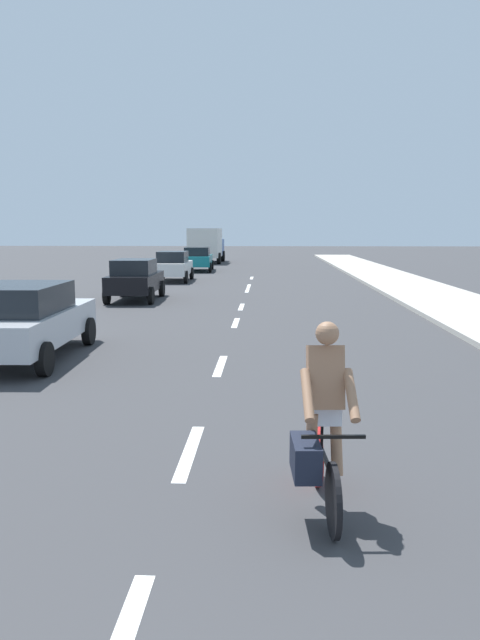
{
  "coord_description": "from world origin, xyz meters",
  "views": [
    {
      "loc": [
        0.94,
        0.65,
        2.65
      ],
      "look_at": [
        0.45,
        10.73,
        1.1
      ],
      "focal_mm": 32.8,
      "sensor_mm": 36.0,
      "label": 1
    }
  ],
  "objects_px": {
    "parked_car_black": "(135,279)",
    "parked_car_teal": "(198,258)",
    "parked_car_silver": "(23,319)",
    "delivery_truck": "(206,244)",
    "cyclist": "(321,426)",
    "parked_car_white": "(173,265)"
  },
  "relations": [
    {
      "from": "parked_car_silver",
      "to": "parked_car_black",
      "type": "relative_size",
      "value": 1.15
    },
    {
      "from": "parked_car_silver",
      "to": "parked_car_teal",
      "type": "relative_size",
      "value": 1.04
    },
    {
      "from": "parked_car_white",
      "to": "delivery_truck",
      "type": "relative_size",
      "value": 0.62
    },
    {
      "from": "parked_car_black",
      "to": "parked_car_silver",
      "type": "bearing_deg",
      "value": -91.56
    },
    {
      "from": "cyclist",
      "to": "delivery_truck",
      "type": "xyz_separation_m",
      "value": [
        -5.63,
        42.84,
        0.67
      ]
    },
    {
      "from": "parked_car_black",
      "to": "parked_car_white",
      "type": "relative_size",
      "value": 1.0
    },
    {
      "from": "parked_car_black",
      "to": "delivery_truck",
      "type": "height_order",
      "value": "delivery_truck"
    },
    {
      "from": "cyclist",
      "to": "parked_car_silver",
      "type": "relative_size",
      "value": 0.41
    },
    {
      "from": "parked_car_silver",
      "to": "parked_car_white",
      "type": "distance_m",
      "value": 18.74
    },
    {
      "from": "parked_car_black",
      "to": "delivery_truck",
      "type": "xyz_separation_m",
      "value": [
        -0.06,
        26.14,
        0.67
      ]
    },
    {
      "from": "parked_car_black",
      "to": "parked_car_teal",
      "type": "relative_size",
      "value": 0.9
    },
    {
      "from": "parked_car_silver",
      "to": "parked_car_teal",
      "type": "distance_m",
      "value": 26.49
    },
    {
      "from": "parked_car_black",
      "to": "delivery_truck",
      "type": "bearing_deg",
      "value": 88.45
    },
    {
      "from": "parked_car_teal",
      "to": "delivery_truck",
      "type": "xyz_separation_m",
      "value": [
        -0.49,
        9.98,
        0.67
      ]
    },
    {
      "from": "cyclist",
      "to": "parked_car_black",
      "type": "relative_size",
      "value": 0.47
    },
    {
      "from": "parked_car_black",
      "to": "parked_car_teal",
      "type": "distance_m",
      "value": 16.17
    },
    {
      "from": "parked_car_silver",
      "to": "delivery_truck",
      "type": "relative_size",
      "value": 0.71
    },
    {
      "from": "parked_car_black",
      "to": "parked_car_teal",
      "type": "height_order",
      "value": "same"
    },
    {
      "from": "parked_car_silver",
      "to": "parked_car_black",
      "type": "distance_m",
      "value": 10.32
    },
    {
      "from": "parked_car_silver",
      "to": "parked_car_black",
      "type": "xyz_separation_m",
      "value": [
        -0.02,
        10.32,
        -0.01
      ]
    },
    {
      "from": "parked_car_black",
      "to": "delivery_truck",
      "type": "distance_m",
      "value": 26.15
    },
    {
      "from": "cyclist",
      "to": "parked_car_teal",
      "type": "distance_m",
      "value": 33.26
    }
  ]
}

